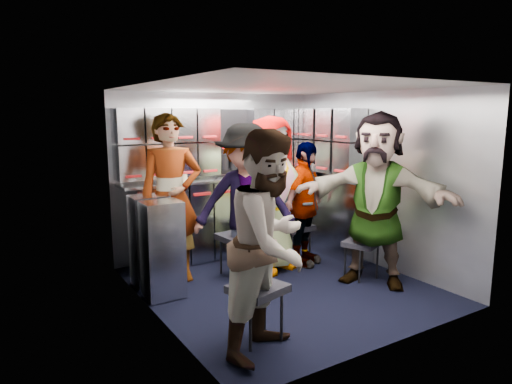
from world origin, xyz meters
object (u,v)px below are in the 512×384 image
attendant_arc_a (270,244)px  jump_seat_mid_right (295,229)px  jump_seat_center (262,234)px  attendant_arc_e (376,199)px  jump_seat_mid_left (238,239)px  jump_seat_near_left (258,291)px  attendant_arc_b (246,204)px  jump_seat_near_right (362,245)px  attendant_arc_c (270,194)px  attendant_standing (171,199)px  attendant_arc_d (304,204)px

attendant_arc_a → jump_seat_mid_right: bearing=21.1°
jump_seat_center → attendant_arc_e: size_ratio=0.24×
jump_seat_mid_left → jump_seat_mid_right: (0.88, 0.08, -0.02)m
jump_seat_mid_left → jump_seat_near_left: bearing=-113.5°
jump_seat_mid_left → attendant_arc_b: size_ratio=0.28×
jump_seat_near_left → attendant_arc_b: bearing=63.5°
attendant_arc_a → attendant_arc_e: bearing=-8.2°
jump_seat_center → attendant_arc_a: attendant_arc_a is taller
jump_seat_near_right → attendant_arc_c: 1.19m
attendant_standing → attendant_arc_e: attendant_arc_e is taller
jump_seat_mid_right → attendant_arc_e: attendant_arc_e is taller
jump_seat_near_right → attendant_arc_b: (-1.14, 0.63, 0.49)m
attendant_arc_e → jump_seat_mid_left: bearing=-163.4°
jump_seat_mid_left → attendant_arc_d: bearing=-6.2°
attendant_arc_e → jump_seat_center: bearing=179.2°
jump_seat_near_right → jump_seat_mid_left: bearing=144.5°
attendant_standing → attendant_arc_d: bearing=0.2°
jump_seat_near_right → attendant_arc_d: size_ratio=0.31×
jump_seat_near_left → attendant_arc_a: attendant_arc_a is taller
attendant_arc_e → attendant_arc_d: bearing=163.9°
jump_seat_mid_right → attendant_standing: attendant_standing is taller
jump_seat_center → attendant_arc_c: 0.55m
attendant_arc_c → jump_seat_near_right: bearing=-62.7°
jump_seat_near_left → jump_seat_center: size_ratio=1.10×
jump_seat_near_left → jump_seat_mid_left: bearing=66.5°
attendant_arc_c → attendant_arc_e: 1.21m
jump_seat_mid_left → attendant_arc_e: size_ratio=0.26×
jump_seat_mid_right → attendant_arc_d: (-0.00, -0.18, 0.35)m
jump_seat_near_right → attendant_arc_a: attendant_arc_a is taller
jump_seat_mid_left → attendant_arc_a: attendant_arc_a is taller
attendant_arc_e → attendant_arc_a: bearing=-103.3°
jump_seat_center → attendant_arc_a: bearing=-120.8°
jump_seat_near_right → attendant_arc_b: 1.39m
jump_seat_mid_right → attendant_arc_e: bearing=-76.3°
jump_seat_mid_left → jump_seat_mid_right: 0.88m
attendant_arc_e → attendant_standing: bearing=-156.4°
jump_seat_center → jump_seat_near_right: (0.71, -0.97, -0.01)m
attendant_standing → jump_seat_near_right: bearing=-17.6°
jump_seat_mid_left → jump_seat_mid_right: size_ratio=1.05×
jump_seat_center → attendant_standing: bearing=175.7°
jump_seat_center → attendant_standing: attendant_standing is taller
attendant_arc_e → jump_seat_near_right: bearing=147.7°
attendant_arc_a → attendant_arc_e: attendant_arc_e is taller
attendant_arc_b → attendant_arc_c: attendant_arc_c is taller
jump_seat_near_left → attendant_arc_d: attendant_arc_d is taller
jump_seat_near_right → attendant_arc_d: 0.85m
jump_seat_mid_right → attendant_arc_a: bearing=-131.6°
attendant_arc_a → attendant_arc_b: attendant_arc_b is taller
jump_seat_center → jump_seat_mid_right: (0.45, -0.08, 0.02)m
jump_seat_center → attendant_arc_c: attendant_arc_c is taller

